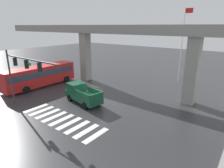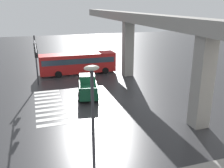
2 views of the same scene
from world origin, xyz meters
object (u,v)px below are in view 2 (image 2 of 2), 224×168
object	(u,v)px
street_lamp_near_corner	(93,121)
traffic_signal_mast	(36,53)
pickup_truck	(88,87)
city_bus	(78,62)

from	to	relation	value
street_lamp_near_corner	traffic_signal_mast	bearing A→B (deg)	-173.50
traffic_signal_mast	street_lamp_near_corner	bearing A→B (deg)	6.50
pickup_truck	traffic_signal_mast	distance (m)	6.97
city_bus	street_lamp_near_corner	world-z (taller)	street_lamp_near_corner
street_lamp_near_corner	city_bus	bearing A→B (deg)	171.64
pickup_truck	city_bus	size ratio (longest dim) A/B	0.50
city_bus	traffic_signal_mast	size ratio (longest dim) A/B	1.24
traffic_signal_mast	street_lamp_near_corner	xyz separation A→B (m)	(18.59, 2.12, 0.00)
city_bus	street_lamp_near_corner	bearing A→B (deg)	-8.36
traffic_signal_mast	street_lamp_near_corner	distance (m)	18.71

